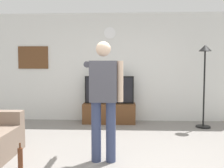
# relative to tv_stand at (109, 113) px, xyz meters

# --- Properties ---
(ground_plane) EXTENTS (8.40, 8.40, 0.00)m
(ground_plane) POSITION_rel_tv_stand_xyz_m (0.19, -2.60, -0.24)
(ground_plane) COLOR gray
(back_wall) EXTENTS (6.40, 0.10, 2.70)m
(back_wall) POSITION_rel_tv_stand_xyz_m (0.19, 0.35, 1.11)
(back_wall) COLOR silver
(back_wall) RESTS_ON ground_plane
(tv_stand) EXTENTS (1.26, 0.44, 0.47)m
(tv_stand) POSITION_rel_tv_stand_xyz_m (0.00, 0.00, 0.00)
(tv_stand) COLOR brown
(tv_stand) RESTS_ON ground_plane
(television) EXTENTS (1.18, 0.07, 0.66)m
(television) POSITION_rel_tv_stand_xyz_m (0.00, 0.05, 0.57)
(television) COLOR black
(television) RESTS_ON tv_stand
(wall_clock) EXTENTS (0.28, 0.03, 0.28)m
(wall_clock) POSITION_rel_tv_stand_xyz_m (0.00, 0.29, 1.97)
(wall_clock) COLOR white
(framed_picture) EXTENTS (0.77, 0.04, 0.57)m
(framed_picture) POSITION_rel_tv_stand_xyz_m (-1.95, 0.30, 1.36)
(framed_picture) COLOR brown
(floor_lamp) EXTENTS (0.32, 0.32, 1.85)m
(floor_lamp) POSITION_rel_tv_stand_xyz_m (2.15, -0.33, 1.09)
(floor_lamp) COLOR black
(floor_lamp) RESTS_ON ground_plane
(person_standing_nearer_lamp) EXTENTS (0.56, 0.78, 1.72)m
(person_standing_nearer_lamp) POSITION_rel_tv_stand_xyz_m (0.06, -2.41, 0.73)
(person_standing_nearer_lamp) COLOR #384266
(person_standing_nearer_lamp) RESTS_ON ground_plane
(beverage_bottle) EXTENTS (0.07, 0.07, 0.36)m
(beverage_bottle) POSITION_rel_tv_stand_xyz_m (-1.03, -2.76, -0.09)
(beverage_bottle) COLOR #592D19
(beverage_bottle) RESTS_ON ground_plane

